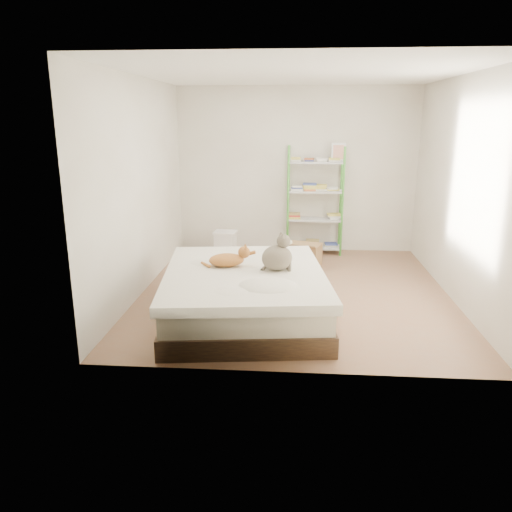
# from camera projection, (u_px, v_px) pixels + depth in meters

# --- Properties ---
(room) EXTENTS (3.81, 4.21, 2.61)m
(room) POSITION_uv_depth(u_px,v_px,m) (297.00, 188.00, 5.96)
(room) COLOR #876852
(room) RESTS_ON ground
(bed) EXTENTS (1.92, 2.29, 0.54)m
(bed) POSITION_uv_depth(u_px,v_px,m) (245.00, 294.00, 5.40)
(bed) COLOR brown
(bed) RESTS_ON ground
(orange_cat) EXTENTS (0.50, 0.33, 0.19)m
(orange_cat) POSITION_uv_depth(u_px,v_px,m) (227.00, 258.00, 5.47)
(orange_cat) COLOR #C07A2B
(orange_cat) RESTS_ON bed
(grey_cat) EXTENTS (0.40, 0.36, 0.40)m
(grey_cat) POSITION_uv_depth(u_px,v_px,m) (277.00, 252.00, 5.29)
(grey_cat) COLOR gray
(grey_cat) RESTS_ON bed
(shelf_unit) EXTENTS (0.89, 0.36, 1.74)m
(shelf_unit) POSITION_uv_depth(u_px,v_px,m) (315.00, 199.00, 7.86)
(shelf_unit) COLOR green
(shelf_unit) RESTS_ON ground
(cardboard_box) EXTENTS (0.56, 0.57, 0.38)m
(cardboard_box) POSITION_uv_depth(u_px,v_px,m) (304.00, 255.00, 7.34)
(cardboard_box) COLOR #A27443
(cardboard_box) RESTS_ON ground
(white_bin) EXTENTS (0.37, 0.33, 0.39)m
(white_bin) POSITION_uv_depth(u_px,v_px,m) (225.00, 243.00, 7.88)
(white_bin) COLOR white
(white_bin) RESTS_ON ground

